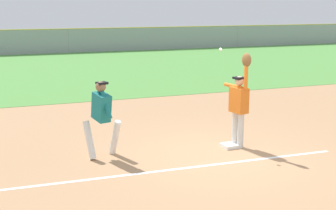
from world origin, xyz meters
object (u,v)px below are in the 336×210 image
object	(u,v)px
parked_car_blue	(55,40)
fielder	(239,101)
runner	(102,114)
first_base	(230,146)
parked_car_black	(204,36)
parked_car_red	(134,38)
baseball	(221,49)

from	to	relation	value
parked_car_blue	fielder	bearing A→B (deg)	-91.18
runner	fielder	bearing A→B (deg)	-24.21
parked_car_blue	first_base	bearing A→B (deg)	-91.57
runner	parked_car_black	distance (m)	30.39
parked_car_red	fielder	bearing A→B (deg)	-107.04
fielder	runner	size ratio (longest dim) A/B	1.33
fielder	baseball	size ratio (longest dim) A/B	30.81
runner	parked_car_black	world-z (taller)	runner
runner	parked_car_red	world-z (taller)	runner
parked_car_black	first_base	bearing A→B (deg)	-109.50
runner	parked_car_black	xyz separation A→B (m)	(14.62, 26.64, -0.32)
fielder	parked_car_black	world-z (taller)	fielder
first_base	parked_car_black	world-z (taller)	parked_car_black
runner	parked_car_blue	world-z (taller)	runner
parked_car_blue	parked_car_black	xyz separation A→B (m)	(12.62, 0.19, 0.00)
fielder	baseball	xyz separation A→B (m)	(-0.43, 0.18, 1.22)
fielder	parked_car_blue	xyz separation A→B (m)	(-1.21, 26.85, -0.45)
parked_car_red	parked_car_black	xyz separation A→B (m)	(6.39, 0.36, 0.00)
baseball	parked_car_red	world-z (taller)	baseball
runner	parked_car_blue	size ratio (longest dim) A/B	0.38
first_base	parked_car_red	size ratio (longest dim) A/B	0.08
baseball	parked_car_blue	world-z (taller)	baseball
first_base	baseball	world-z (taller)	baseball
first_base	runner	size ratio (longest dim) A/B	0.22
runner	parked_car_blue	bearing A→B (deg)	68.56
runner	first_base	bearing A→B (deg)	-23.85
parked_car_black	baseball	bearing A→B (deg)	-110.06
parked_car_blue	runner	bearing A→B (deg)	-98.08
parked_car_black	fielder	bearing A→B (deg)	-109.14
parked_car_red	first_base	bearing A→B (deg)	-107.44
fielder	runner	distance (m)	3.23
fielder	parked_car_red	xyz separation A→B (m)	(5.02, 26.68, -0.45)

